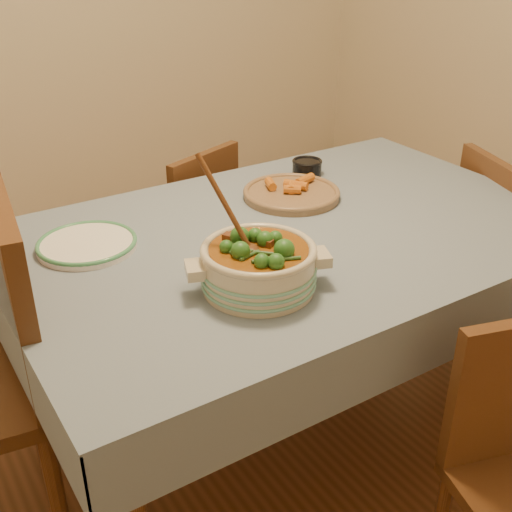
% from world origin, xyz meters
% --- Properties ---
extents(floor, '(4.50, 4.50, 0.00)m').
position_xyz_m(floor, '(0.00, 0.00, 0.00)').
color(floor, '#4F2C16').
rests_on(floor, ground).
extents(dining_table, '(1.68, 1.08, 0.76)m').
position_xyz_m(dining_table, '(0.00, 0.00, 0.66)').
color(dining_table, brown).
rests_on(dining_table, floor).
extents(stew_casserole, '(0.36, 0.36, 0.34)m').
position_xyz_m(stew_casserole, '(-0.27, -0.23, 0.83)').
color(stew_casserole, beige).
rests_on(stew_casserole, dining_table).
extents(white_plate, '(0.33, 0.33, 0.02)m').
position_xyz_m(white_plate, '(-0.56, 0.21, 0.77)').
color(white_plate, white).
rests_on(white_plate, dining_table).
extents(condiment_bowl, '(0.14, 0.14, 0.06)m').
position_xyz_m(condiment_bowl, '(0.30, 0.35, 0.79)').
color(condiment_bowl, black).
rests_on(condiment_bowl, dining_table).
extents(fried_plate, '(0.38, 0.38, 0.05)m').
position_xyz_m(fried_plate, '(0.13, 0.20, 0.78)').
color(fried_plate, '#9A7555').
rests_on(fried_plate, dining_table).
extents(chair_far, '(0.48, 0.48, 0.79)m').
position_xyz_m(chair_far, '(0.02, 0.75, 0.45)').
color(chair_far, brown).
rests_on(chair_far, floor).
extents(chair_right, '(0.49, 0.49, 0.82)m').
position_xyz_m(chair_right, '(0.94, -0.06, 0.47)').
color(chair_right, brown).
rests_on(chair_right, floor).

